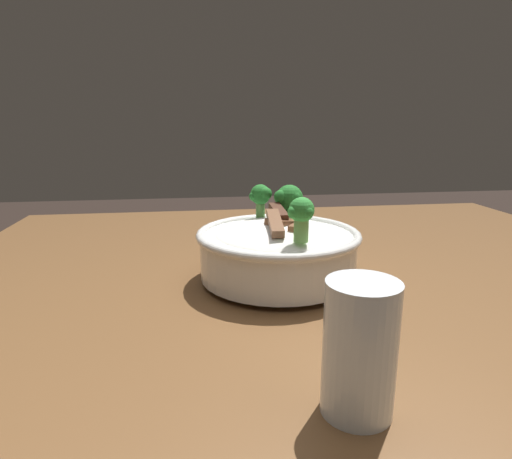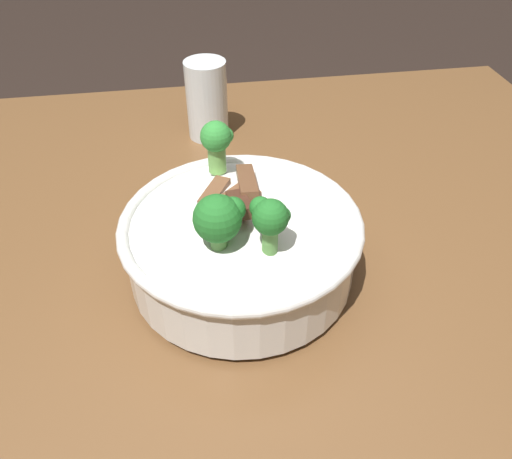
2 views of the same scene
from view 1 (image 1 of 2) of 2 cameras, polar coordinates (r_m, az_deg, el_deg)
The scene contains 3 objects.
dining_table at distance 0.74m, azimuth 7.88°, elevation -13.28°, with size 1.23×1.03×0.75m.
rice_bowl at distance 0.64m, azimuth 2.97°, elevation -2.27°, with size 0.24×0.24×0.14m.
drinking_glass at distance 0.37m, azimuth 13.50°, elevation -15.75°, with size 0.06×0.06×0.11m.
Camera 1 is at (0.19, 0.63, 0.99)m, focal length 30.24 mm.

